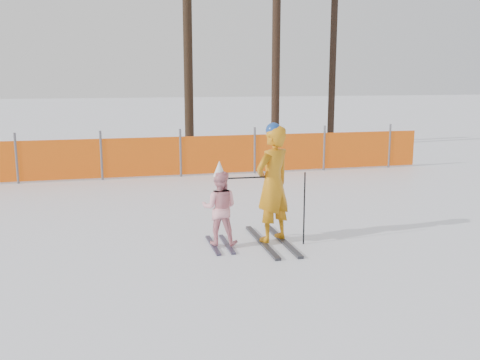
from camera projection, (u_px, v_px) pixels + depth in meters
name	position (u px, v px, depth m)	size (l,w,h in m)	color
ground	(248.00, 252.00, 8.01)	(120.00, 120.00, 0.00)	white
adult	(273.00, 184.00, 8.27)	(0.79, 1.71, 1.90)	black
child	(220.00, 207.00, 8.17)	(0.67, 0.96, 1.34)	black
ski_poles	(285.00, 198.00, 8.23)	(1.17, 0.25, 1.14)	black
safety_fence	(116.00, 158.00, 13.53)	(16.81, 0.06, 1.25)	#595960
tree_trunks	(257.00, 62.00, 18.67)	(5.57, 0.59, 6.47)	black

